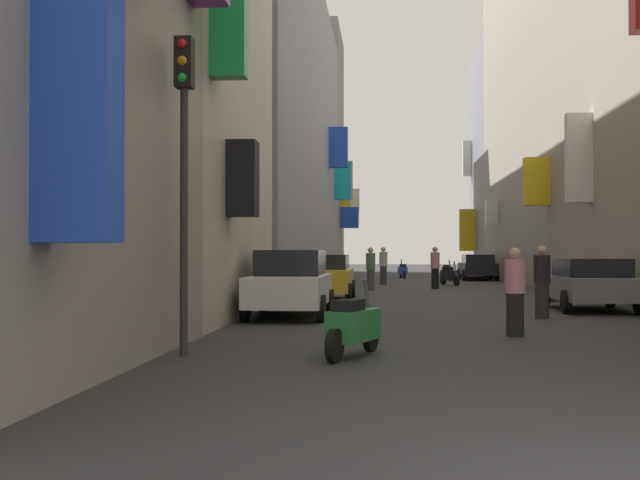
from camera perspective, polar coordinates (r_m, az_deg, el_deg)
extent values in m
plane|color=#2D2D30|center=(35.61, 7.31, -3.34)|extent=(140.00, 140.00, 0.00)
cube|color=blue|center=(8.27, -16.62, 10.20)|extent=(0.74, 0.53, 2.98)
cube|color=black|center=(17.30, -5.46, 4.30)|extent=(0.62, 0.65, 1.61)
cube|color=green|center=(16.11, -6.43, 14.65)|extent=(0.68, 0.48, 1.95)
cube|color=gray|center=(41.85, -4.19, 7.85)|extent=(6.00, 32.00, 15.76)
cube|color=blue|center=(48.56, 1.30, 6.52)|extent=(1.12, 0.56, 2.39)
cube|color=#19B2BF|center=(53.64, 1.62, 4.19)|extent=(1.12, 0.52, 2.54)
cube|color=slate|center=(62.00, -1.30, 6.16)|extent=(6.00, 8.66, 18.26)
cube|color=orange|center=(61.18, 1.89, 4.22)|extent=(0.90, 0.52, 2.88)
cube|color=yellow|center=(61.16, 1.81, 2.13)|extent=(0.73, 0.60, 2.20)
cube|color=white|center=(64.76, 2.22, 2.72)|extent=(1.30, 0.62, 2.02)
cube|color=blue|center=(60.50, 2.09, 1.58)|extent=(1.37, 0.54, 1.56)
cube|color=#9E9384|center=(38.56, 19.40, 11.04)|extent=(6.00, 37.84, 18.93)
cube|color=white|center=(27.71, 17.73, 5.52)|extent=(0.82, 0.39, 2.89)
cube|color=white|center=(49.24, 11.98, 1.91)|extent=(0.70, 0.51, 1.43)
cube|color=yellow|center=(34.32, 14.97, 3.99)|extent=(1.02, 0.55, 1.95)
cube|color=gray|center=(61.60, 13.66, 5.41)|extent=(6.00, 10.15, 16.51)
cube|color=white|center=(63.77, 10.31, 5.66)|extent=(0.68, 0.60, 2.71)
cube|color=yellow|center=(61.11, 10.32, 0.69)|extent=(1.16, 0.54, 3.10)
cube|color=slate|center=(22.55, 18.41, -3.21)|extent=(1.79, 4.00, 0.59)
cube|color=black|center=(22.34, 18.53, -1.86)|extent=(1.57, 2.24, 0.47)
cylinder|color=black|center=(23.66, 15.55, -3.83)|extent=(0.18, 0.60, 0.60)
cylinder|color=black|center=(24.06, 19.73, -3.76)|extent=(0.18, 0.60, 0.60)
cylinder|color=black|center=(21.08, 16.91, -4.19)|extent=(0.18, 0.60, 0.60)
cylinder|color=black|center=(21.53, 21.57, -4.10)|extent=(0.18, 0.60, 0.60)
cube|color=white|center=(19.28, -2.09, -3.52)|extent=(1.69, 4.29, 0.69)
cube|color=black|center=(19.47, -2.02, -1.60)|extent=(1.49, 2.40, 0.60)
cylinder|color=black|center=(17.81, 0.08, -4.84)|extent=(0.18, 0.60, 0.60)
cylinder|color=black|center=(18.02, -5.29, -4.79)|extent=(0.18, 0.60, 0.60)
cylinder|color=black|center=(20.62, 0.70, -4.30)|extent=(0.18, 0.60, 0.60)
cylinder|color=black|center=(20.81, -3.95, -4.27)|extent=(0.18, 0.60, 0.60)
cube|color=black|center=(45.95, 11.01, -2.00)|extent=(1.76, 4.48, 0.64)
cube|color=black|center=(45.72, 11.04, -1.31)|extent=(1.55, 2.51, 0.48)
cylinder|color=black|center=(47.34, 9.75, -2.36)|extent=(0.18, 0.60, 0.60)
cylinder|color=black|center=(47.53, 11.87, -2.35)|extent=(0.18, 0.60, 0.60)
cylinder|color=black|center=(44.39, 10.09, -2.46)|extent=(0.18, 0.60, 0.60)
cylinder|color=black|center=(44.60, 12.35, -2.44)|extent=(0.18, 0.60, 0.60)
cube|color=gold|center=(26.05, 0.15, -2.84)|extent=(1.83, 4.34, 0.68)
cube|color=black|center=(26.26, 0.18, -1.56)|extent=(1.61, 2.43, 0.47)
cylinder|color=black|center=(24.58, 2.02, -3.75)|extent=(0.18, 0.60, 0.60)
cylinder|color=black|center=(24.73, -2.23, -3.73)|extent=(0.18, 0.60, 0.60)
cylinder|color=black|center=(27.44, 2.29, -3.45)|extent=(0.18, 0.60, 0.60)
cylinder|color=black|center=(27.58, -1.53, -3.44)|extent=(0.18, 0.60, 0.60)
cube|color=#B21E1E|center=(50.93, 10.90, -1.92)|extent=(1.66, 4.39, 0.59)
cube|color=black|center=(50.70, 10.93, -1.30)|extent=(1.46, 2.46, 0.51)
cylinder|color=black|center=(52.29, 9.82, -2.22)|extent=(0.18, 0.60, 0.60)
cylinder|color=black|center=(52.47, 11.63, -2.21)|extent=(0.18, 0.60, 0.60)
cylinder|color=black|center=(49.41, 10.13, -2.29)|extent=(0.18, 0.60, 0.60)
cylinder|color=black|center=(49.59, 12.04, -2.28)|extent=(0.18, 0.60, 0.60)
cube|color=#287F3D|center=(11.90, 2.38, -6.01)|extent=(0.80, 1.24, 0.45)
cube|color=black|center=(11.68, 1.99, -4.61)|extent=(0.49, 0.63, 0.16)
cylinder|color=#4C4C51|center=(12.42, 3.36, -4.30)|extent=(0.15, 0.28, 0.68)
cylinder|color=black|center=(12.60, 3.59, -6.76)|extent=(0.25, 0.49, 0.48)
cylinder|color=black|center=(11.26, 1.03, -7.46)|extent=(0.25, 0.49, 0.48)
cube|color=red|center=(26.83, 15.78, -3.12)|extent=(0.64, 1.26, 0.45)
cube|color=black|center=(26.59, 15.79, -2.49)|extent=(0.41, 0.61, 0.16)
cylinder|color=#4C4C51|center=(27.42, 15.74, -2.40)|extent=(0.10, 0.28, 0.68)
cylinder|color=black|center=(27.59, 15.74, -3.53)|extent=(0.18, 0.49, 0.48)
cylinder|color=black|center=(26.09, 15.83, -3.68)|extent=(0.18, 0.49, 0.48)
cube|color=#2D4CAD|center=(48.18, 5.82, -2.14)|extent=(0.57, 1.23, 0.45)
cube|color=black|center=(47.95, 5.86, -1.79)|extent=(0.38, 0.59, 0.16)
cylinder|color=#4C4C51|center=(48.76, 5.73, -1.75)|extent=(0.09, 0.28, 0.68)
cylinder|color=black|center=(48.92, 5.71, -2.39)|extent=(0.15, 0.49, 0.48)
cylinder|color=black|center=(47.44, 5.94, -2.44)|extent=(0.15, 0.49, 0.48)
cube|color=black|center=(38.21, 9.11, -2.47)|extent=(0.82, 1.26, 0.45)
cube|color=black|center=(38.40, 8.97, -2.01)|extent=(0.49, 0.64, 0.16)
cylinder|color=#4C4C51|center=(37.67, 9.48, -2.00)|extent=(0.15, 0.28, 0.68)
cylinder|color=black|center=(37.55, 9.58, -2.84)|extent=(0.26, 0.49, 0.48)
cylinder|color=black|center=(38.89, 8.66, -2.77)|extent=(0.26, 0.49, 0.48)
cube|color=#ADADB2|center=(44.78, 8.96, -2.23)|extent=(0.57, 1.17, 0.45)
cube|color=black|center=(44.98, 8.91, -1.84)|extent=(0.38, 0.59, 0.16)
cylinder|color=#4C4C51|center=(44.22, 9.10, -1.83)|extent=(0.09, 0.28, 0.68)
cylinder|color=black|center=(44.10, 9.14, -2.55)|extent=(0.15, 0.49, 0.48)
cylinder|color=black|center=(45.48, 8.80, -2.50)|extent=(0.15, 0.49, 0.48)
cylinder|color=black|center=(34.43, 8.10, -2.71)|extent=(0.44, 0.44, 0.86)
cylinder|color=pink|center=(34.41, 8.10, -1.43)|extent=(0.52, 0.52, 0.68)
sphere|color=tan|center=(34.41, 8.09, -0.67)|extent=(0.23, 0.23, 0.23)
cylinder|color=#3F3F3F|center=(32.82, 3.58, -2.82)|extent=(0.43, 0.43, 0.84)
cylinder|color=#4C724C|center=(32.80, 3.58, -1.50)|extent=(0.51, 0.51, 0.67)
sphere|color=tan|center=(32.80, 3.58, -0.72)|extent=(0.23, 0.23, 0.23)
cylinder|color=black|center=(15.24, 13.56, -5.13)|extent=(0.39, 0.39, 0.79)
cylinder|color=pink|center=(15.21, 13.55, -2.49)|extent=(0.47, 0.47, 0.62)
sphere|color=tan|center=(15.20, 13.54, -0.91)|extent=(0.21, 0.21, 0.21)
cylinder|color=#323232|center=(38.68, 4.48, -2.50)|extent=(0.45, 0.45, 0.87)
cylinder|color=#B2AD9E|center=(38.66, 4.48, -1.35)|extent=(0.53, 0.53, 0.69)
sphere|color=tan|center=(38.66, 4.48, -0.66)|extent=(0.24, 0.24, 0.24)
cylinder|color=#2A2A2A|center=(19.51, 15.35, -4.14)|extent=(0.45, 0.45, 0.82)
cylinder|color=black|center=(19.48, 15.34, -1.99)|extent=(0.53, 0.53, 0.65)
sphere|color=tan|center=(19.47, 15.34, -0.71)|extent=(0.22, 0.22, 0.22)
cylinder|color=#2D2D2D|center=(12.13, -9.55, 1.27)|extent=(0.12, 0.12, 3.97)
cube|color=black|center=(12.45, -9.52, 12.19)|extent=(0.26, 0.26, 0.75)
sphere|color=red|center=(12.37, -9.68, 13.46)|extent=(0.14, 0.14, 0.14)
sphere|color=orange|center=(12.32, -9.68, 12.33)|extent=(0.14, 0.14, 0.14)
sphere|color=green|center=(12.26, -9.68, 11.19)|extent=(0.14, 0.14, 0.14)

